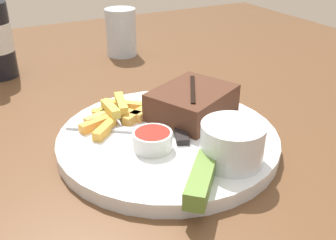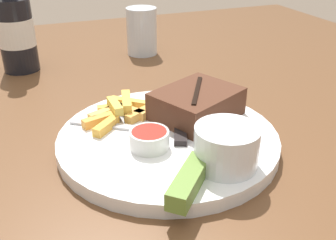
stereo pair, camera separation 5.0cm
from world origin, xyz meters
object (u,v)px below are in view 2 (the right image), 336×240
knife_utensil (180,120)px  beer_bottle (16,30)px  steak_portion (197,104)px  dipping_sauce_cup (149,138)px  dinner_plate (168,139)px  pickle_spear (189,181)px  coleslaw_cup (226,144)px  fork_utensil (113,126)px  drinking_glass (142,31)px

knife_utensil → beer_bottle: size_ratio=0.72×
steak_portion → dipping_sauce_cup: (-0.09, -0.06, -0.01)m
dinner_plate → pickle_spear: (-0.02, -0.12, 0.02)m
dinner_plate → pickle_spear: bearing=-100.7°
coleslaw_cup → dipping_sauce_cup: size_ratio=1.50×
coleslaw_cup → knife_utensil: bearing=93.5°
pickle_spear → fork_utensil: (-0.04, 0.16, -0.01)m
dinner_plate → steak_portion: bearing=29.8°
knife_utensil → beer_bottle: beer_bottle is taller
knife_utensil → fork_utensil: bearing=100.9°
drinking_glass → pickle_spear: bearing=-102.5°
dipping_sauce_cup → fork_utensil: dipping_sauce_cup is taller
steak_portion → beer_bottle: 0.41m
dipping_sauce_cup → drinking_glass: bearing=73.3°
steak_portion → knife_utensil: (-0.03, -0.01, -0.02)m
pickle_spear → drinking_glass: (0.11, 0.50, 0.02)m
dipping_sauce_cup → drinking_glass: drinking_glass is taller
knife_utensil → dinner_plate: bearing=153.7°
dipping_sauce_cup → knife_utensil: size_ratio=0.31×
coleslaw_cup → fork_utensil: (-0.10, 0.13, -0.03)m
steak_portion → drinking_glass: (0.03, 0.35, 0.01)m
fork_utensil → knife_utensil: (0.09, -0.02, 0.00)m
dipping_sauce_cup → pickle_spear: (0.01, -0.09, -0.00)m
steak_portion → pickle_spear: (-0.08, -0.15, -0.01)m
knife_utensil → drinking_glass: 0.37m
dipping_sauce_cup → pickle_spear: 0.09m
pickle_spear → fork_utensil: bearing=104.1°
beer_bottle → coleslaw_cup: bearing=-66.8°
dipping_sauce_cup → beer_bottle: (-0.13, 0.40, 0.05)m
dinner_plate → pickle_spear: pickle_spear is taller
dipping_sauce_cup → drinking_glass: (0.12, 0.41, 0.02)m
fork_utensil → steak_portion: bearing=29.1°
fork_utensil → drinking_glass: (0.15, 0.34, 0.03)m
dinner_plate → dipping_sauce_cup: dipping_sauce_cup is taller
dipping_sauce_cup → fork_utensil: bearing=113.3°
coleslaw_cup → beer_bottle: bearing=113.2°
coleslaw_cup → pickle_spear: bearing=-155.4°
steak_portion → fork_utensil: (-0.12, 0.01, -0.02)m
dipping_sauce_cup → drinking_glass: size_ratio=0.49×
beer_bottle → pickle_spear: bearing=-73.8°
dipping_sauce_cup → dinner_plate: bearing=35.2°
fork_utensil → beer_bottle: (-0.10, 0.33, 0.06)m
coleslaw_cup → drinking_glass: 0.48m
coleslaw_cup → pickle_spear: size_ratio=0.96×
coleslaw_cup → fork_utensil: bearing=125.9°
pickle_spear → steak_portion: bearing=62.5°
fork_utensil → knife_utensil: knife_utensil is taller
dipping_sauce_cup → beer_bottle: 0.42m
fork_utensil → knife_utensil: bearing=22.7°
dinner_plate → dipping_sauce_cup: (-0.03, -0.02, 0.02)m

